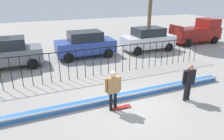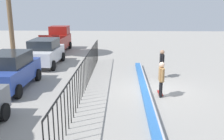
{
  "view_description": "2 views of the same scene",
  "coord_description": "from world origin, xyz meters",
  "px_view_note": "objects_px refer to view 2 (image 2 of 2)",
  "views": [
    {
      "loc": [
        -3.64,
        -6.86,
        4.52
      ],
      "look_at": [
        0.04,
        1.96,
        0.87
      ],
      "focal_mm": 32.48,
      "sensor_mm": 36.0,
      "label": 1
    },
    {
      "loc": [
        -12.43,
        1.68,
        4.31
      ],
      "look_at": [
        -0.17,
        2.14,
        1.14
      ],
      "focal_mm": 41.03,
      "sensor_mm": 36.0,
      "label": 2
    }
  ],
  "objects_px": {
    "camera_operator": "(162,61)",
    "parked_car_blue": "(10,70)",
    "skateboarder": "(161,76)",
    "skateboard": "(160,93)",
    "pickup_truck": "(57,40)",
    "parked_car_white": "(45,52)"
  },
  "relations": [
    {
      "from": "camera_operator",
      "to": "pickup_truck",
      "type": "distance_m",
      "value": 12.11
    },
    {
      "from": "camera_operator",
      "to": "parked_car_blue",
      "type": "bearing_deg",
      "value": -58.69
    },
    {
      "from": "skateboarder",
      "to": "pickup_truck",
      "type": "distance_m",
      "value": 14.38
    },
    {
      "from": "skateboard",
      "to": "parked_car_white",
      "type": "relative_size",
      "value": 0.19
    },
    {
      "from": "skateboard",
      "to": "parked_car_white",
      "type": "height_order",
      "value": "parked_car_white"
    },
    {
      "from": "camera_operator",
      "to": "skateboard",
      "type": "bearing_deg",
      "value": 6.08
    },
    {
      "from": "pickup_truck",
      "to": "camera_operator",
      "type": "bearing_deg",
      "value": -136.32
    },
    {
      "from": "skateboarder",
      "to": "camera_operator",
      "type": "height_order",
      "value": "skateboarder"
    },
    {
      "from": "camera_operator",
      "to": "parked_car_white",
      "type": "bearing_deg",
      "value": -94.65
    },
    {
      "from": "skateboard",
      "to": "camera_operator",
      "type": "distance_m",
      "value": 3.16
    },
    {
      "from": "skateboard",
      "to": "pickup_truck",
      "type": "relative_size",
      "value": 0.17
    },
    {
      "from": "camera_operator",
      "to": "parked_car_blue",
      "type": "relative_size",
      "value": 0.39
    },
    {
      "from": "parked_car_white",
      "to": "skateboarder",
      "type": "bearing_deg",
      "value": -133.77
    },
    {
      "from": "parked_car_blue",
      "to": "camera_operator",
      "type": "bearing_deg",
      "value": -75.1
    },
    {
      "from": "skateboarder",
      "to": "pickup_truck",
      "type": "bearing_deg",
      "value": 33.29
    },
    {
      "from": "camera_operator",
      "to": "parked_car_blue",
      "type": "height_order",
      "value": "parked_car_blue"
    },
    {
      "from": "skateboarder",
      "to": "parked_car_blue",
      "type": "relative_size",
      "value": 0.4
    },
    {
      "from": "skateboard",
      "to": "pickup_truck",
      "type": "distance_m",
      "value": 14.14
    },
    {
      "from": "skateboarder",
      "to": "parked_car_white",
      "type": "relative_size",
      "value": 0.4
    },
    {
      "from": "skateboarder",
      "to": "parked_car_blue",
      "type": "xyz_separation_m",
      "value": [
        1.01,
        7.66,
        -0.05
      ]
    },
    {
      "from": "skateboard",
      "to": "pickup_truck",
      "type": "bearing_deg",
      "value": 39.54
    },
    {
      "from": "skateboarder",
      "to": "pickup_truck",
      "type": "xyz_separation_m",
      "value": [
        12.0,
        7.94,
        0.01
      ]
    }
  ]
}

